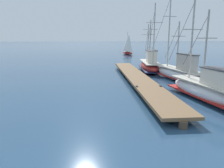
# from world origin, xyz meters

# --- Properties ---
(floating_dock) EXTENTS (3.40, 19.30, 0.53)m
(floating_dock) POSITION_xyz_m (5.54, 15.34, 0.36)
(floating_dock) COLOR brown
(floating_dock) RESTS_ON ground
(fishing_boat_0) EXTENTS (2.22, 8.92, 7.52)m
(fishing_boat_0) POSITION_xyz_m (9.17, 15.08, 0.71)
(fishing_boat_0) COLOR silver
(fishing_boat_0) RESTS_ON ground
(fishing_boat_1) EXTENTS (2.11, 7.51, 6.12)m
(fishing_boat_1) POSITION_xyz_m (8.01, 9.36, 0.69)
(fishing_boat_1) COLOR silver
(fishing_boat_1) RESTS_ON ground
(fishing_boat_2) EXTENTS (2.92, 7.22, 6.86)m
(fishing_boat_2) POSITION_xyz_m (8.49, 20.64, 0.70)
(fishing_boat_2) COLOR #AD2823
(fishing_boat_2) RESTS_ON ground
(distant_sailboat) EXTENTS (2.92, 4.49, 4.82)m
(distant_sailboat) POSITION_xyz_m (11.78, 44.11, 2.18)
(distant_sailboat) COLOR #AD2823
(distant_sailboat) RESTS_ON ground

